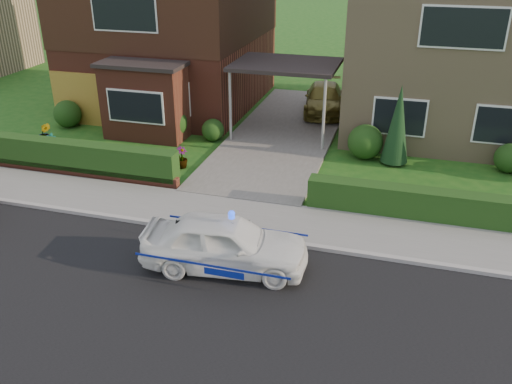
% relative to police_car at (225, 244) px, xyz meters
% --- Properties ---
extents(ground, '(120.00, 120.00, 0.00)m').
position_rel_police_car_xyz_m(ground, '(-0.81, -1.68, -0.65)').
color(ground, '#184F15').
rests_on(ground, ground).
extents(road, '(60.00, 6.00, 0.02)m').
position_rel_police_car_xyz_m(road, '(-0.81, -1.68, -0.65)').
color(road, black).
rests_on(road, ground).
extents(kerb, '(60.00, 0.16, 0.12)m').
position_rel_police_car_xyz_m(kerb, '(-0.81, 1.37, -0.59)').
color(kerb, '#9E9993').
rests_on(kerb, ground).
extents(sidewalk, '(60.00, 2.00, 0.10)m').
position_rel_police_car_xyz_m(sidewalk, '(-0.81, 2.42, -0.60)').
color(sidewalk, slate).
rests_on(sidewalk, ground).
extents(driveway, '(3.80, 12.00, 0.12)m').
position_rel_police_car_xyz_m(driveway, '(-0.81, 9.32, -0.59)').
color(driveway, '#666059').
rests_on(driveway, ground).
extents(house_left, '(7.50, 9.53, 7.25)m').
position_rel_police_car_xyz_m(house_left, '(-6.59, 12.22, 3.16)').
color(house_left, brown).
rests_on(house_left, ground).
extents(house_right, '(7.50, 8.06, 7.25)m').
position_rel_police_car_xyz_m(house_right, '(4.99, 12.31, 3.01)').
color(house_right, tan).
rests_on(house_right, ground).
extents(carport_link, '(3.80, 3.00, 2.77)m').
position_rel_police_car_xyz_m(carport_link, '(-0.81, 9.27, 2.01)').
color(carport_link, black).
rests_on(carport_link, ground).
extents(garage_door, '(2.20, 0.10, 2.10)m').
position_rel_police_car_xyz_m(garage_door, '(-9.06, 8.28, 0.40)').
color(garage_door, brown).
rests_on(garage_door, ground).
extents(dwarf_wall, '(7.70, 0.25, 0.36)m').
position_rel_police_car_xyz_m(dwarf_wall, '(-6.61, 3.62, -0.47)').
color(dwarf_wall, brown).
rests_on(dwarf_wall, ground).
extents(hedge_left, '(7.50, 0.55, 0.90)m').
position_rel_police_car_xyz_m(hedge_left, '(-6.61, 3.77, -0.65)').
color(hedge_left, black).
rests_on(hedge_left, ground).
extents(hedge_right, '(7.50, 0.55, 0.80)m').
position_rel_police_car_xyz_m(hedge_right, '(4.99, 3.67, -0.65)').
color(hedge_right, black).
rests_on(hedge_right, ground).
extents(shrub_left_far, '(1.08, 1.08, 1.08)m').
position_rel_police_car_xyz_m(shrub_left_far, '(-9.31, 7.82, -0.11)').
color(shrub_left_far, black).
rests_on(shrub_left_far, ground).
extents(shrub_left_mid, '(1.32, 1.32, 1.32)m').
position_rel_police_car_xyz_m(shrub_left_mid, '(-4.81, 7.62, 0.01)').
color(shrub_left_mid, black).
rests_on(shrub_left_mid, ground).
extents(shrub_left_near, '(0.84, 0.84, 0.84)m').
position_rel_police_car_xyz_m(shrub_left_near, '(-3.21, 7.92, -0.23)').
color(shrub_left_near, black).
rests_on(shrub_left_near, ground).
extents(shrub_right_near, '(1.20, 1.20, 1.20)m').
position_rel_police_car_xyz_m(shrub_right_near, '(2.39, 7.72, -0.05)').
color(shrub_right_near, black).
rests_on(shrub_right_near, ground).
extents(shrub_right_mid, '(0.96, 0.96, 0.96)m').
position_rel_police_car_xyz_m(shrub_right_mid, '(6.99, 7.82, -0.17)').
color(shrub_right_mid, black).
rests_on(shrub_right_mid, ground).
extents(conifer_a, '(0.90, 0.90, 2.60)m').
position_rel_police_car_xyz_m(conifer_a, '(3.39, 7.52, 0.65)').
color(conifer_a, black).
rests_on(conifer_a, ground).
extents(police_car, '(3.50, 3.96, 1.46)m').
position_rel_police_car_xyz_m(police_car, '(0.00, 0.00, 0.00)').
color(police_car, white).
rests_on(police_car, ground).
extents(driveway_car, '(2.09, 4.05, 1.12)m').
position_rel_police_car_xyz_m(driveway_car, '(0.19, 12.32, 0.03)').
color(driveway_car, brown).
rests_on(driveway_car, driveway).
extents(potted_plant_a, '(0.46, 0.37, 0.77)m').
position_rel_police_car_xyz_m(potted_plant_a, '(-8.10, 5.00, -0.27)').
color(potted_plant_a, gray).
rests_on(potted_plant_a, ground).
extents(potted_plant_b, '(0.55, 0.52, 0.80)m').
position_rel_police_car_xyz_m(potted_plant_b, '(-8.99, 5.88, -0.25)').
color(potted_plant_b, gray).
rests_on(potted_plant_b, ground).
extents(potted_plant_c, '(0.53, 0.53, 0.70)m').
position_rel_police_car_xyz_m(potted_plant_c, '(-3.31, 5.19, -0.30)').
color(potted_plant_c, gray).
rests_on(potted_plant_c, ground).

